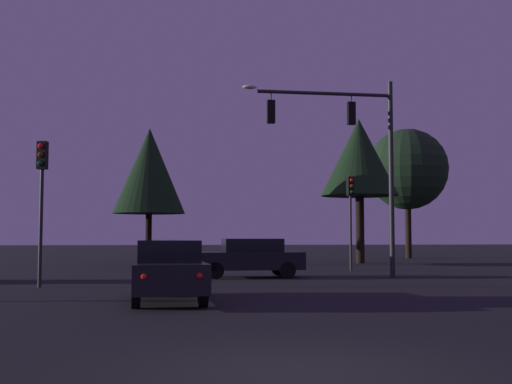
# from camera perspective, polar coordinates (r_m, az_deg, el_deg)

# --- Properties ---
(ground_plane) EXTENTS (168.00, 168.00, 0.00)m
(ground_plane) POSITION_cam_1_polar(r_m,az_deg,el_deg) (32.14, -4.17, -6.83)
(ground_plane) COLOR black
(ground_plane) RESTS_ON ground
(traffic_signal_mast_arm) EXTENTS (6.06, 0.52, 7.80)m
(traffic_signal_mast_arm) POSITION_cam_1_polar(r_m,az_deg,el_deg) (25.56, 8.59, 4.41)
(traffic_signal_mast_arm) COLOR #232326
(traffic_signal_mast_arm) RESTS_ON ground
(traffic_light_corner_left) EXTENTS (0.35, 0.38, 4.42)m
(traffic_light_corner_left) POSITION_cam_1_polar(r_m,az_deg,el_deg) (30.44, 8.44, -1.07)
(traffic_light_corner_left) COLOR #232326
(traffic_light_corner_left) RESTS_ON ground
(traffic_light_corner_right) EXTENTS (0.35, 0.38, 4.66)m
(traffic_light_corner_right) POSITION_cam_1_polar(r_m,az_deg,el_deg) (21.53, -18.59, 0.68)
(traffic_light_corner_right) COLOR #232326
(traffic_light_corner_right) RESTS_ON ground
(car_nearside_lane) EXTENTS (2.03, 4.74, 1.52)m
(car_nearside_lane) POSITION_cam_1_polar(r_m,az_deg,el_deg) (16.20, -7.96, -6.84)
(car_nearside_lane) COLOR black
(car_nearside_lane) RESTS_ON ground
(car_crossing_left) EXTENTS (4.35, 2.07, 1.52)m
(car_crossing_left) POSITION_cam_1_polar(r_m,az_deg,el_deg) (25.23, -0.59, -5.83)
(car_crossing_left) COLOR black
(car_crossing_left) RESTS_ON ground
(tree_behind_sign) EXTENTS (4.08, 4.08, 7.79)m
(tree_behind_sign) POSITION_cam_1_polar(r_m,az_deg,el_deg) (36.83, -9.50, 1.87)
(tree_behind_sign) COLOR black
(tree_behind_sign) RESTS_ON ground
(tree_left_far) EXTENTS (5.96, 5.96, 9.52)m
(tree_left_far) POSITION_cam_1_polar(r_m,az_deg,el_deg) (48.40, 13.35, 1.97)
(tree_left_far) COLOR black
(tree_left_far) RESTS_ON ground
(tree_center_horizon) EXTENTS (4.65, 4.65, 8.72)m
(tree_center_horizon) POSITION_cam_1_polar(r_m,az_deg,el_deg) (39.11, 9.19, 3.02)
(tree_center_horizon) COLOR black
(tree_center_horizon) RESTS_ON ground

